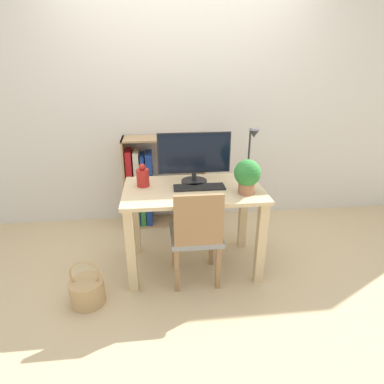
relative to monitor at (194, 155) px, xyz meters
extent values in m
plane|color=#CCB284|center=(-0.02, -0.14, -0.96)|extent=(10.00, 10.00, 0.00)
cube|color=silver|center=(-0.02, 0.87, 0.34)|extent=(8.00, 0.05, 2.60)
cube|color=#D8BC8C|center=(-0.02, -0.14, -0.25)|extent=(1.12, 0.66, 0.03)
cube|color=#D8BC8C|center=(-0.53, -0.42, -0.61)|extent=(0.07, 0.07, 0.70)
cube|color=#D8BC8C|center=(0.48, -0.42, -0.61)|extent=(0.07, 0.07, 0.70)
cube|color=#D8BC8C|center=(-0.53, 0.13, -0.61)|extent=(0.07, 0.07, 0.70)
cube|color=#D8BC8C|center=(0.48, 0.13, -0.61)|extent=(0.07, 0.07, 0.70)
cylinder|color=#232326|center=(0.00, 0.00, -0.22)|extent=(0.22, 0.22, 0.02)
cylinder|color=#232326|center=(0.00, 0.00, -0.18)|extent=(0.04, 0.04, 0.08)
cube|color=#232326|center=(0.00, 0.00, 0.02)|extent=(0.60, 0.02, 0.34)
cube|color=black|center=(0.00, 0.00, 0.02)|extent=(0.57, 0.03, 0.31)
cube|color=black|center=(0.02, -0.14, -0.22)|extent=(0.41, 0.13, 0.02)
cylinder|color=#B2231E|center=(-0.42, -0.05, -0.16)|extent=(0.10, 0.10, 0.14)
sphere|color=#B2231E|center=(-0.42, -0.05, -0.07)|extent=(0.06, 0.06, 0.06)
cylinder|color=#2D2D33|center=(0.44, -0.05, -0.22)|extent=(0.10, 0.10, 0.02)
cylinder|color=#2D2D33|center=(0.44, -0.05, 0.00)|extent=(0.02, 0.02, 0.43)
cylinder|color=#2D2D33|center=(0.44, -0.10, 0.22)|extent=(0.01, 0.10, 0.01)
cone|color=#2D2D33|center=(0.44, -0.15, 0.20)|extent=(0.08, 0.08, 0.06)
cylinder|color=#9E6647|center=(0.37, -0.29, -0.19)|extent=(0.13, 0.13, 0.08)
sphere|color=#2D7A33|center=(0.37, -0.29, -0.07)|extent=(0.20, 0.20, 0.20)
cube|color=gray|center=(-0.03, -0.31, -0.56)|extent=(0.40, 0.40, 0.04)
cube|color=#9E754C|center=(-0.03, -0.49, -0.34)|extent=(0.36, 0.03, 0.40)
cube|color=#9E754C|center=(-0.19, -0.47, -0.77)|extent=(0.04, 0.04, 0.38)
cube|color=#9E754C|center=(0.14, -0.47, -0.77)|extent=(0.04, 0.04, 0.38)
cube|color=#9E754C|center=(-0.19, -0.14, -0.77)|extent=(0.04, 0.04, 0.38)
cube|color=#9E754C|center=(0.14, -0.14, -0.77)|extent=(0.04, 0.04, 0.38)
cube|color=tan|center=(-0.64, 0.70, -0.48)|extent=(0.02, 0.28, 0.96)
cube|color=tan|center=(0.19, 0.70, -0.48)|extent=(0.02, 0.28, 0.96)
cube|color=tan|center=(-0.23, 0.70, -0.95)|extent=(0.85, 0.28, 0.02)
cube|color=tan|center=(-0.23, 0.70, -0.01)|extent=(0.85, 0.28, 0.02)
cube|color=tan|center=(-0.23, 0.70, -0.48)|extent=(0.81, 0.28, 0.02)
cube|color=orange|center=(-0.60, 0.70, -0.76)|extent=(0.05, 0.24, 0.36)
cube|color=navy|center=(-0.54, 0.70, -0.78)|extent=(0.06, 0.24, 0.33)
cube|color=#2D7F38|center=(-0.48, 0.70, -0.79)|extent=(0.05, 0.24, 0.30)
cube|color=navy|center=(-0.41, 0.70, -0.77)|extent=(0.06, 0.24, 0.35)
cube|color=red|center=(-0.59, 0.70, -0.30)|extent=(0.06, 0.24, 0.35)
cube|color=beige|center=(-0.52, 0.70, -0.31)|extent=(0.06, 0.24, 0.34)
cube|color=navy|center=(-0.46, 0.70, -0.33)|extent=(0.04, 0.24, 0.30)
cube|color=navy|center=(-0.39, 0.70, -0.32)|extent=(0.07, 0.24, 0.32)
cylinder|color=tan|center=(-0.86, -0.53, -0.87)|extent=(0.25, 0.25, 0.19)
torus|color=tan|center=(-0.86, -0.53, -0.71)|extent=(0.22, 0.02, 0.22)
camera|label=1|loc=(-0.29, -2.51, 0.73)|focal=30.00mm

